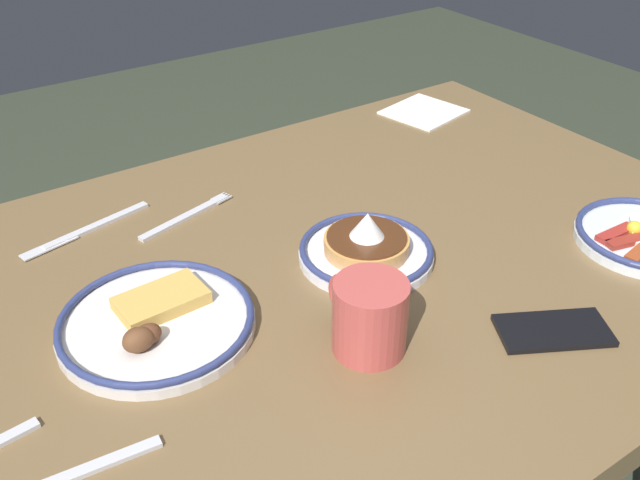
{
  "coord_description": "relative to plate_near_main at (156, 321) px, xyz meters",
  "views": [
    {
      "loc": [
        0.53,
        0.69,
        1.33
      ],
      "look_at": [
        0.04,
        -0.03,
        0.76
      ],
      "focal_mm": 39.4,
      "sensor_mm": 36.0,
      "label": 1
    }
  ],
  "objects": [
    {
      "name": "paper_napkin",
      "position": [
        -0.77,
        -0.35,
        -0.01
      ],
      "size": [
        0.18,
        0.17,
        0.0
      ],
      "primitive_type": "cube",
      "rotation": [
        0.0,
        0.0,
        0.21
      ],
      "color": "white",
      "rests_on": "dining_table"
    },
    {
      "name": "plate_far_companion",
      "position": [
        -0.32,
        0.02,
        0.01
      ],
      "size": [
        0.2,
        0.2,
        0.08
      ],
      "color": "white",
      "rests_on": "dining_table"
    },
    {
      "name": "plate_near_main",
      "position": [
        0.0,
        0.0,
        0.0
      ],
      "size": [
        0.26,
        0.26,
        0.05
      ],
      "color": "silver",
      "rests_on": "dining_table"
    },
    {
      "name": "dining_table",
      "position": [
        -0.31,
        0.01,
        -0.12
      ],
      "size": [
        1.29,
        0.93,
        0.73
      ],
      "color": "brown",
      "rests_on": "ground_plane"
    },
    {
      "name": "butter_knife",
      "position": [
        -0.0,
        -0.29,
        -0.01
      ],
      "size": [
        0.22,
        0.07,
        0.01
      ],
      "color": "silver",
      "rests_on": "dining_table"
    },
    {
      "name": "fork_far",
      "position": [
        -0.15,
        -0.24,
        -0.01
      ],
      "size": [
        0.18,
        0.07,
        0.01
      ],
      "color": "silver",
      "rests_on": "dining_table"
    },
    {
      "name": "cell_phone",
      "position": [
        -0.42,
        0.29,
        -0.01
      ],
      "size": [
        0.16,
        0.13,
        0.01
      ],
      "primitive_type": "cube",
      "rotation": [
        0.0,
        0.0,
        -0.49
      ],
      "color": "black",
      "rests_on": "dining_table"
    },
    {
      "name": "coffee_mug",
      "position": [
        -0.21,
        0.18,
        0.04
      ],
      "size": [
        0.09,
        0.13,
        0.1
      ],
      "color": "#BF4C47",
      "rests_on": "dining_table"
    }
  ]
}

